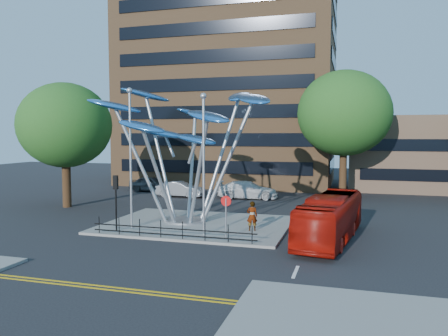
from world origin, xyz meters
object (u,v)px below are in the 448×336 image
(street_lamp_left, at_px, (130,146))
(parked_car_right, at_px, (248,190))
(street_lamp_right, at_px, (204,151))
(leaf_sculpture, at_px, (185,122))
(tree_left, at_px, (65,126))
(no_entry_sign_island, at_px, (226,210))
(traffic_light_island, at_px, (116,191))
(pedestrian, at_px, (252,216))
(tree_right, at_px, (344,113))
(red_bus, at_px, (330,218))
(parked_car_mid, at_px, (180,189))
(parked_car_left, at_px, (151,184))

(street_lamp_left, distance_m, parked_car_right, 16.54)
(street_lamp_right, bearing_deg, leaf_sculpture, 124.91)
(tree_left, distance_m, no_entry_sign_island, 18.35)
(traffic_light_island, xyz_separation_m, parked_car_right, (4.39, 16.42, -1.79))
(tree_left, height_order, no_entry_sign_island, tree_left)
(leaf_sculpture, relative_size, street_lamp_left, 1.45)
(street_lamp_left, height_order, traffic_light_island, street_lamp_left)
(street_lamp_left, bearing_deg, pedestrian, 10.76)
(tree_left, xyz_separation_m, leaf_sculpture, (11.93, -3.32, 0.08))
(tree_right, height_order, pedestrian, tree_right)
(tree_left, bearing_deg, tree_right, 28.61)
(tree_right, height_order, street_lamp_left, tree_right)
(tree_left, height_order, leaf_sculpture, tree_left)
(street_lamp_right, xyz_separation_m, traffic_light_island, (-5.50, -0.50, -2.48))
(tree_right, distance_m, no_entry_sign_island, 21.31)
(leaf_sculpture, xyz_separation_m, parked_car_right, (1.46, 12.24, -6.05))
(no_entry_sign_island, bearing_deg, street_lamp_right, 162.13)
(red_bus, xyz_separation_m, parked_car_right, (-8.29, 14.64, -0.49))
(leaf_sculpture, height_order, street_lamp_right, leaf_sculpture)
(traffic_light_island, bearing_deg, street_lamp_right, 5.19)
(tree_left, relative_size, parked_car_mid, 2.24)
(street_lamp_left, distance_m, parked_car_mid, 15.53)
(tree_right, height_order, traffic_light_island, tree_right)
(traffic_light_island, xyz_separation_m, no_entry_sign_island, (7.00, 0.02, -0.80))
(leaf_sculpture, relative_size, traffic_light_island, 3.71)
(street_lamp_right, height_order, no_entry_sign_island, street_lamp_right)
(street_lamp_left, bearing_deg, street_lamp_right, -5.71)
(red_bus, distance_m, parked_car_mid, 20.25)
(pedestrian, bearing_deg, street_lamp_left, -5.97)
(no_entry_sign_island, bearing_deg, leaf_sculpture, 134.33)
(leaf_sculpture, relative_size, parked_car_left, 2.71)
(leaf_sculpture, bearing_deg, street_lamp_left, -127.40)
(parked_car_left, height_order, parked_car_mid, parked_car_left)
(street_lamp_left, relative_size, traffic_light_island, 2.57)
(parked_car_mid, bearing_deg, pedestrian, -142.62)
(tree_right, distance_m, parked_car_left, 20.93)
(red_bus, distance_m, parked_car_right, 16.83)
(red_bus, bearing_deg, leaf_sculpture, 174.55)
(red_bus, bearing_deg, street_lamp_left, -167.96)
(leaf_sculpture, xyz_separation_m, pedestrian, (5.04, -1.76, -5.81))
(traffic_light_island, xyz_separation_m, parked_car_left, (-6.61, 18.58, -1.81))
(red_bus, height_order, parked_car_left, red_bus)
(traffic_light_island, xyz_separation_m, red_bus, (12.68, 1.79, -1.30))
(street_lamp_left, distance_m, red_bus, 12.86)
(parked_car_left, distance_m, parked_car_right, 11.21)
(parked_car_mid, bearing_deg, tree_right, -75.58)
(street_lamp_left, relative_size, street_lamp_right, 1.06)
(tree_left, bearing_deg, traffic_light_island, -39.81)
(red_bus, bearing_deg, no_entry_sign_island, -154.35)
(no_entry_sign_island, bearing_deg, tree_right, 72.88)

